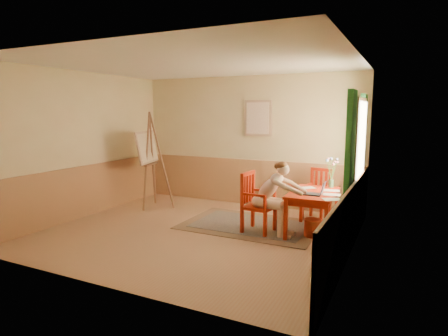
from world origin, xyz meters
The scene contains 14 objects.
room centered at (0.00, 0.00, 1.40)m, with size 5.04×4.54×2.84m.
wainscot centered at (0.00, 0.80, 0.50)m, with size 5.00×4.50×1.00m.
window centered at (2.42, 1.10, 1.35)m, with size 0.12×2.01×2.20m.
wall_portrait centered at (0.25, 2.20, 1.90)m, with size 0.60×0.05×0.76m.
rug centered at (0.69, 0.76, 0.01)m, with size 2.40×1.60×0.02m.
table centered at (1.79, 0.78, 0.63)m, with size 0.76×1.22×0.72m.
chair_left centered at (0.90, 0.45, 0.51)m, with size 0.51×0.49×1.03m.
chair_back centered at (1.67, 1.69, 0.49)m, with size 0.51×0.52×0.97m.
figure centered at (1.21, 0.43, 0.69)m, with size 0.94×0.43×1.25m.
laptop centered at (1.87, 0.55, 0.77)m, with size 0.37×0.23×0.22m.
papers centered at (1.98, 0.77, 0.72)m, with size 0.88×1.03×0.00m.
vase centered at (1.98, 1.30, 0.96)m, with size 0.20×0.27×0.53m.
wastebasket centered at (1.83, 0.61, 0.15)m, with size 0.28×0.28×0.30m, color #A5361D.
easel centered at (-1.78, 1.07, 1.21)m, with size 0.77×0.91×2.04m.
Camera 1 is at (3.15, -5.43, 2.04)m, focal length 30.47 mm.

